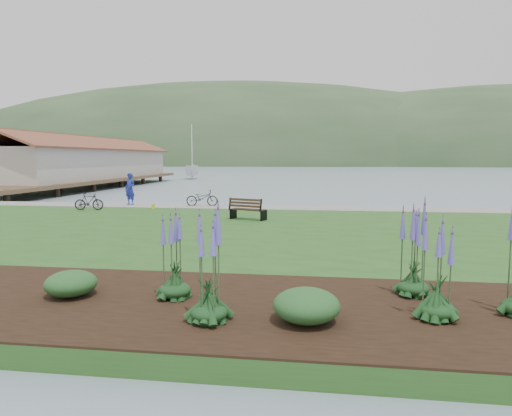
% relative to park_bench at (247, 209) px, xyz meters
% --- Properties ---
extents(ground, '(600.00, 600.00, 0.00)m').
position_rel_park_bench_xyz_m(ground, '(-1.17, -1.90, -0.90)').
color(ground, gray).
rests_on(ground, ground).
extents(lawn, '(34.00, 20.00, 0.40)m').
position_rel_park_bench_xyz_m(lawn, '(-1.17, -3.90, -0.70)').
color(lawn, '#234F1B').
rests_on(lawn, ground).
extents(shoreline_path, '(34.00, 2.20, 0.03)m').
position_rel_park_bench_xyz_m(shoreline_path, '(-1.17, 5.00, -0.48)').
color(shoreline_path, gray).
rests_on(shoreline_path, lawn).
extents(garden_bed, '(24.00, 4.40, 0.04)m').
position_rel_park_bench_xyz_m(garden_bed, '(1.83, -11.70, -0.48)').
color(garden_bed, black).
rests_on(garden_bed, lawn).
extents(far_hillside, '(580.00, 80.00, 38.00)m').
position_rel_park_bench_xyz_m(far_hillside, '(18.83, 168.10, -0.90)').
color(far_hillside, '#304C2A').
rests_on(far_hillside, ground).
extents(pier_pavilion, '(8.00, 36.00, 5.40)m').
position_rel_park_bench_xyz_m(pier_pavilion, '(-21.17, 25.62, 1.75)').
color(pier_pavilion, '#4C3826').
rests_on(pier_pavilion, ground).
extents(park_bench, '(1.73, 1.17, 1.00)m').
position_rel_park_bench_xyz_m(park_bench, '(0.00, 0.00, 0.00)').
color(park_bench, black).
rests_on(park_bench, lawn).
extents(person, '(0.94, 0.80, 2.20)m').
position_rel_park_bench_xyz_m(person, '(-7.64, 5.13, 0.60)').
color(person, navy).
rests_on(person, lawn).
extents(bicycle_a, '(0.88, 1.85, 0.93)m').
position_rel_park_bench_xyz_m(bicycle_a, '(-3.44, 5.30, -0.03)').
color(bicycle_a, black).
rests_on(bicycle_a, lawn).
extents(bicycle_b, '(0.70, 1.54, 0.89)m').
position_rel_park_bench_xyz_m(bicycle_b, '(-8.79, 2.53, -0.05)').
color(bicycle_b, black).
rests_on(bicycle_b, lawn).
extents(sailboat, '(11.92, 12.04, 25.36)m').
position_rel_park_bench_xyz_m(sailboat, '(-15.45, 45.56, -0.90)').
color(sailboat, silver).
rests_on(sailboat, ground).
extents(pannier, '(0.22, 0.28, 0.27)m').
position_rel_park_bench_xyz_m(pannier, '(-5.68, 3.57, -0.36)').
color(pannier, gold).
rests_on(pannier, lawn).
extents(echium_0, '(0.62, 0.62, 2.16)m').
position_rel_park_bench_xyz_m(echium_0, '(1.38, -12.66, 0.47)').
color(echium_0, '#133617').
rests_on(echium_0, garden_bed).
extents(echium_1, '(0.62, 0.62, 2.08)m').
position_rel_park_bench_xyz_m(echium_1, '(5.02, -10.68, 0.43)').
color(echium_1, '#133617').
rests_on(echium_1, garden_bed).
extents(echium_4, '(0.62, 0.62, 2.02)m').
position_rel_park_bench_xyz_m(echium_4, '(0.42, -11.49, 0.36)').
color(echium_4, '#133617').
rests_on(echium_4, garden_bed).
extents(echium_5, '(0.62, 0.62, 1.93)m').
position_rel_park_bench_xyz_m(echium_5, '(5.15, -12.00, 0.31)').
color(echium_5, '#133617').
rests_on(echium_5, garden_bed).
extents(shrub_0, '(1.00, 1.00, 0.50)m').
position_rel_park_bench_xyz_m(shrub_0, '(-1.64, -11.65, -0.21)').
color(shrub_0, '#1E4C21').
rests_on(shrub_0, garden_bed).
extents(shrub_1, '(1.11, 1.11, 0.56)m').
position_rel_park_bench_xyz_m(shrub_1, '(2.98, -12.44, -0.18)').
color(shrub_1, '#1E4C21').
rests_on(shrub_1, garden_bed).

